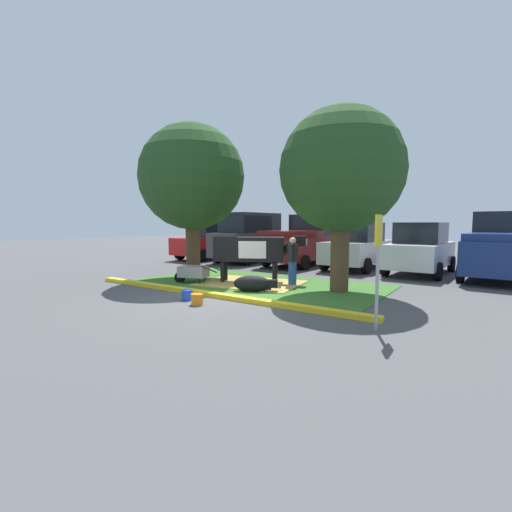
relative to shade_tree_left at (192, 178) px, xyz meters
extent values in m
plane|color=#4C4C4F|center=(3.14, -2.13, -3.61)|extent=(80.00, 80.00, 0.00)
cube|color=#386B28|center=(2.71, 0.15, -3.60)|extent=(8.05, 4.38, 0.02)
cube|color=yellow|center=(2.71, -2.20, -3.55)|extent=(9.25, 0.24, 0.12)
cube|color=tan|center=(2.53, 0.06, -3.59)|extent=(3.53, 2.87, 0.04)
cylinder|color=#4C3823|center=(0.00, 0.00, -2.45)|extent=(0.51, 0.51, 2.32)
sphere|color=#23471E|center=(0.00, 0.00, 0.03)|extent=(3.77, 3.77, 3.77)
cylinder|color=#4C3823|center=(5.42, 0.39, -2.48)|extent=(0.53, 0.53, 2.26)
sphere|color=#23471E|center=(5.42, 0.39, -0.12)|extent=(3.51, 3.51, 3.51)
cube|color=black|center=(2.32, 0.26, -2.48)|extent=(2.37, 1.67, 0.80)
cube|color=white|center=(2.46, 0.33, -2.48)|extent=(1.13, 1.05, 0.56)
cylinder|color=black|center=(3.51, 0.87, -2.38)|extent=(0.71, 0.57, 0.58)
cube|color=black|center=(3.79, 1.01, -2.20)|extent=(0.51, 0.43, 0.32)
cube|color=white|center=(3.97, 1.10, -2.24)|extent=(0.20, 0.23, 0.20)
cylinder|color=black|center=(2.98, 0.87, -3.25)|extent=(0.14, 0.14, 0.73)
cylinder|color=black|center=(3.20, 0.44, -3.25)|extent=(0.14, 0.14, 0.73)
cylinder|color=black|center=(1.44, 0.09, -3.25)|extent=(0.14, 0.14, 0.73)
cylinder|color=black|center=(1.66, -0.35, -3.25)|extent=(0.14, 0.14, 0.73)
cylinder|color=black|center=(1.25, -0.28, -2.73)|extent=(0.06, 0.06, 0.70)
ellipsoid|color=black|center=(3.34, -1.02, -3.37)|extent=(1.20, 0.90, 0.48)
cube|color=black|center=(3.88, -0.77, -3.35)|extent=(0.34, 0.30, 0.22)
cube|color=silver|center=(3.99, -0.72, -3.35)|extent=(0.10, 0.12, 0.16)
cylinder|color=black|center=(3.58, -0.71, -3.55)|extent=(0.36, 0.24, 0.10)
cylinder|color=#23478C|center=(3.81, 0.55, -3.22)|extent=(0.26, 0.26, 0.79)
cylinder|color=black|center=(3.81, 0.55, -2.55)|extent=(0.34, 0.34, 0.54)
sphere|color=beige|center=(3.81, 0.55, -2.18)|extent=(0.21, 0.21, 0.21)
cylinder|color=black|center=(3.88, 0.34, -2.53)|extent=(0.09, 0.09, 0.51)
cylinder|color=black|center=(3.74, 0.76, -2.53)|extent=(0.09, 0.09, 0.51)
cube|color=gray|center=(0.90, -0.92, -3.21)|extent=(1.05, 0.86, 0.36)
cylinder|color=black|center=(0.42, -1.08, -3.43)|extent=(0.37, 0.21, 0.36)
cylinder|color=black|center=(1.25, -1.03, -3.49)|extent=(0.04, 0.04, 0.24)
cylinder|color=black|center=(1.11, -0.61, -3.49)|extent=(0.04, 0.04, 0.24)
cylinder|color=black|center=(1.58, -0.91, -3.09)|extent=(0.51, 0.21, 0.23)
cylinder|color=black|center=(1.44, -0.50, -3.09)|extent=(0.51, 0.21, 0.23)
cylinder|color=#99999E|center=(7.36, -2.79, -2.56)|extent=(0.06, 0.06, 2.11)
cube|color=yellow|center=(7.36, -2.79, -1.76)|extent=(0.06, 0.44, 0.56)
cylinder|color=blue|center=(2.56, -2.88, -3.48)|extent=(0.27, 0.27, 0.26)
torus|color=blue|center=(2.56, -2.88, -3.35)|extent=(0.29, 0.29, 0.02)
cylinder|color=orange|center=(3.16, -3.12, -3.48)|extent=(0.29, 0.29, 0.26)
torus|color=orange|center=(3.16, -3.12, -3.35)|extent=(0.32, 0.32, 0.02)
cube|color=red|center=(-4.15, 5.61, -2.84)|extent=(2.02, 4.48, 0.90)
cube|color=black|center=(-4.15, 5.61, -1.99)|extent=(1.69, 2.28, 0.80)
cylinder|color=black|center=(-4.98, 7.08, -3.29)|extent=(0.25, 0.65, 0.64)
cylinder|color=black|center=(-3.18, 6.99, -3.29)|extent=(0.25, 0.65, 0.64)
cylinder|color=black|center=(-5.12, 4.22, -3.29)|extent=(0.25, 0.65, 0.64)
cylinder|color=black|center=(-3.32, 4.13, -3.29)|extent=(0.25, 0.65, 0.64)
cube|color=#3D3D42|center=(-1.40, 5.66, -2.69)|extent=(2.13, 4.69, 1.20)
cube|color=black|center=(-1.40, 5.66, -1.59)|extent=(1.83, 3.28, 1.00)
cylinder|color=black|center=(-2.28, 7.20, -3.29)|extent=(0.25, 0.65, 0.64)
cylinder|color=black|center=(-0.38, 7.10, -3.29)|extent=(0.25, 0.65, 0.64)
cylinder|color=black|center=(-2.43, 4.21, -3.29)|extent=(0.25, 0.65, 0.64)
cylinder|color=black|center=(-0.53, 4.12, -3.29)|extent=(0.25, 0.65, 0.64)
cube|color=maroon|center=(1.50, 6.02, -2.74)|extent=(2.27, 5.49, 1.10)
cube|color=black|center=(1.55, 6.96, -1.69)|extent=(1.93, 1.89, 1.00)
cube|color=maroon|center=(1.44, 4.80, -2.07)|extent=(2.03, 2.79, 0.24)
cylinder|color=black|center=(0.59, 7.82, -3.29)|extent=(0.25, 0.65, 0.64)
cylinder|color=black|center=(2.59, 7.72, -3.29)|extent=(0.25, 0.65, 0.64)
cylinder|color=black|center=(0.42, 4.31, -3.29)|extent=(0.25, 0.65, 0.64)
cylinder|color=black|center=(2.41, 4.21, -3.29)|extent=(0.25, 0.65, 0.64)
cube|color=silver|center=(4.15, 5.94, -2.84)|extent=(2.02, 4.48, 0.90)
cube|color=black|center=(4.15, 5.94, -1.99)|extent=(1.69, 2.28, 0.80)
cylinder|color=black|center=(3.32, 7.42, -3.29)|extent=(0.25, 0.65, 0.64)
cylinder|color=black|center=(5.12, 7.33, -3.29)|extent=(0.25, 0.65, 0.64)
cylinder|color=black|center=(3.18, 4.56, -3.29)|extent=(0.25, 0.65, 0.64)
cylinder|color=black|center=(4.98, 4.47, -3.29)|extent=(0.25, 0.65, 0.64)
cube|color=silver|center=(6.68, 5.78, -2.84)|extent=(2.02, 4.48, 0.90)
cube|color=black|center=(6.68, 5.78, -1.99)|extent=(1.69, 2.28, 0.80)
cylinder|color=black|center=(5.86, 7.26, -3.29)|extent=(0.25, 0.65, 0.64)
cylinder|color=black|center=(7.65, 7.17, -3.29)|extent=(0.25, 0.65, 0.64)
cylinder|color=black|center=(5.71, 4.40, -3.29)|extent=(0.25, 0.65, 0.64)
cylinder|color=black|center=(7.51, 4.31, -3.29)|extent=(0.25, 0.65, 0.64)
cube|color=navy|center=(9.28, 6.01, -2.74)|extent=(2.27, 5.49, 1.10)
cube|color=black|center=(9.32, 6.95, -1.69)|extent=(1.93, 1.89, 1.00)
cube|color=navy|center=(9.22, 4.79, -2.07)|extent=(2.03, 2.79, 0.24)
cylinder|color=black|center=(8.37, 7.81, -3.29)|extent=(0.25, 0.65, 0.64)
cylinder|color=black|center=(8.19, 4.31, -3.29)|extent=(0.25, 0.65, 0.64)
camera|label=1|loc=(9.13, -9.34, -1.64)|focal=24.84mm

